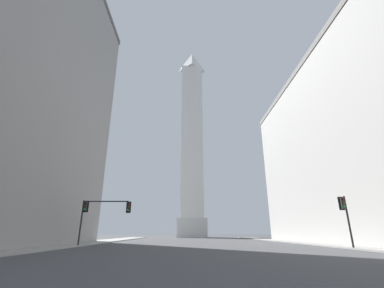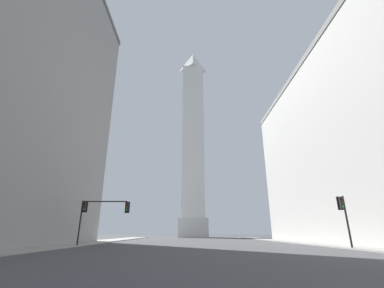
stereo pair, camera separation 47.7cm
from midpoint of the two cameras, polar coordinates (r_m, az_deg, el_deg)
The scene contains 5 objects.
sidewalk_left at distance 35.27m, azimuth -27.46°, elevation -19.40°, with size 5.00×101.35×0.15m, color gray.
sidewalk_right at distance 36.68m, azimuth 29.51°, elevation -19.00°, with size 5.00×101.35×0.15m, color gray.
obelisk at distance 91.85m, azimuth -0.19°, elevation 1.29°, with size 9.34×9.34×69.75m.
traffic_light_mid_left at distance 33.32m, azimuth -20.27°, elevation -13.74°, with size 5.84×0.51×5.14m.
traffic_light_mid_right at distance 30.22m, azimuth 30.58°, elevation -13.14°, with size 0.79×0.52×4.98m.
Camera 1 is at (-1.80, -1.64, 1.52)m, focal length 24.00 mm.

